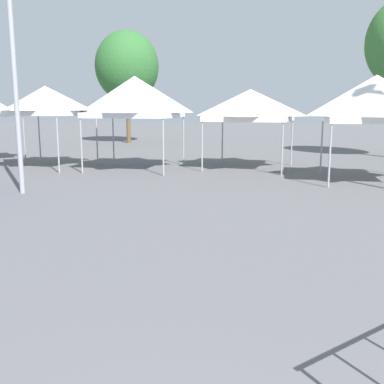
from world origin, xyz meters
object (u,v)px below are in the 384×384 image
object	(u,v)px
canopy_tent_left_of_center	(375,99)
tree_behind_tents_left	(127,66)
canopy_tent_behind_center	(250,105)
canopy_tent_far_right	(135,97)
light_pole_near_lift	(12,36)
canopy_tent_right_of_center	(45,101)

from	to	relation	value
canopy_tent_left_of_center	tree_behind_tents_left	xyz separation A→B (m)	(-14.16, 13.41, 2.42)
canopy_tent_behind_center	canopy_tent_left_of_center	size ratio (longest dim) A/B	0.97
canopy_tent_far_right	tree_behind_tents_left	bearing A→B (deg)	114.15
light_pole_near_lift	canopy_tent_far_right	bearing A→B (deg)	78.63
canopy_tent_right_of_center	canopy_tent_left_of_center	distance (m)	12.24
canopy_tent_far_right	canopy_tent_behind_center	size ratio (longest dim) A/B	1.08
canopy_tent_behind_center	canopy_tent_left_of_center	xyz separation A→B (m)	(4.29, -2.25, 0.18)
canopy_tent_behind_center	tree_behind_tents_left	xyz separation A→B (m)	(-9.86, 11.16, 2.60)
canopy_tent_behind_center	tree_behind_tents_left	size ratio (longest dim) A/B	0.44
canopy_tent_behind_center	tree_behind_tents_left	distance (m)	15.12
canopy_tent_left_of_center	light_pole_near_lift	size ratio (longest dim) A/B	0.46
canopy_tent_far_right	canopy_tent_right_of_center	bearing A→B (deg)	-174.58
light_pole_near_lift	tree_behind_tents_left	size ratio (longest dim) A/B	1.00
canopy_tent_behind_center	canopy_tent_left_of_center	world-z (taller)	canopy_tent_left_of_center
tree_behind_tents_left	canopy_tent_left_of_center	bearing A→B (deg)	-43.45
light_pole_near_lift	tree_behind_tents_left	bearing A→B (deg)	103.77
canopy_tent_right_of_center	canopy_tent_far_right	distance (m)	3.69
canopy_tent_right_of_center	canopy_tent_far_right	xyz separation A→B (m)	(3.67, 0.35, 0.13)
canopy_tent_behind_center	canopy_tent_right_of_center	bearing A→B (deg)	-168.13
light_pole_near_lift	tree_behind_tents_left	world-z (taller)	light_pole_near_lift
canopy_tent_far_right	canopy_tent_left_of_center	size ratio (longest dim) A/B	1.05
tree_behind_tents_left	canopy_tent_far_right	bearing A→B (deg)	-65.85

